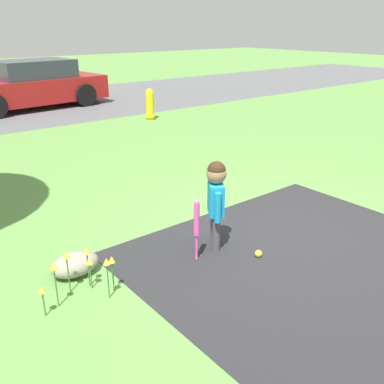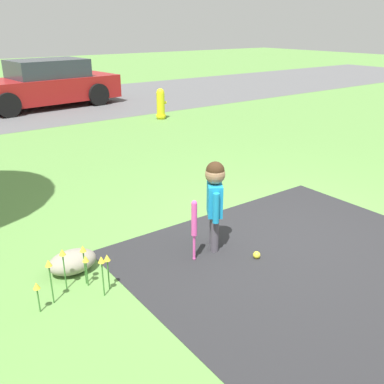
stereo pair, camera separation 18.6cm
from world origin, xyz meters
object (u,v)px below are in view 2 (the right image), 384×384
object	(u,v)px
child	(215,193)
fire_hydrant	(161,104)
sports_ball	(257,255)
baseball_bat	(194,222)
parked_car	(44,85)

from	to	relation	value
child	fire_hydrant	world-z (taller)	child
child	sports_ball	xyz separation A→B (m)	(0.21, -0.45, -0.60)
sports_ball	fire_hydrant	bearing A→B (deg)	65.43
baseball_bat	parked_car	xyz separation A→B (m)	(1.73, 9.60, 0.20)
baseball_bat	sports_ball	xyz separation A→B (m)	(0.54, -0.36, -0.39)
sports_ball	baseball_bat	bearing A→B (deg)	146.27
sports_ball	fire_hydrant	size ratio (longest dim) A/B	0.10
baseball_bat	fire_hydrant	xyz separation A→B (m)	(3.53, 6.16, -0.06)
fire_hydrant	parked_car	world-z (taller)	parked_car
sports_ball	fire_hydrant	world-z (taller)	fire_hydrant
child	parked_car	size ratio (longest dim) A/B	0.22
baseball_bat	fire_hydrant	bearing A→B (deg)	60.22
sports_ball	parked_car	bearing A→B (deg)	83.19
child	baseball_bat	world-z (taller)	child
fire_hydrant	parked_car	bearing A→B (deg)	117.57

